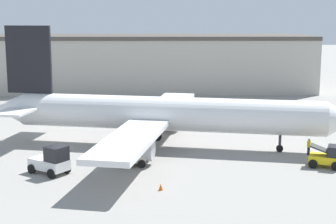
{
  "coord_description": "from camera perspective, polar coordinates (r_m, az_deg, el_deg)",
  "views": [
    {
      "loc": [
        -0.62,
        -52.84,
        13.52
      ],
      "look_at": [
        0.0,
        0.0,
        3.72
      ],
      "focal_mm": 55.0,
      "sensor_mm": 36.0,
      "label": 1
    }
  ],
  "objects": [
    {
      "name": "baggage_tug",
      "position": [
        47.6,
        -3.8,
        -4.64
      ],
      "size": [
        2.76,
        2.12,
        2.48
      ],
      "rotation": [
        0.0,
        0.0,
        0.07
      ],
      "color": "beige",
      "rests_on": "ground_plane"
    },
    {
      "name": "belt_loader_truck",
      "position": [
        49.26,
        17.31,
        -4.72
      ],
      "size": [
        3.39,
        3.01,
        2.03
      ],
      "rotation": [
        0.0,
        0.0,
        -0.38
      ],
      "color": "yellow",
      "rests_on": "ground_plane"
    },
    {
      "name": "safety_cone_near",
      "position": [
        41.1,
        -0.8,
        -8.3
      ],
      "size": [
        0.36,
        0.36,
        0.55
      ],
      "color": "#EF590F",
      "rests_on": "ground_plane"
    },
    {
      "name": "ground_crew_worker",
      "position": [
        52.96,
        15.33,
        -3.68
      ],
      "size": [
        0.37,
        0.37,
        1.67
      ],
      "rotation": [
        0.0,
        0.0,
        3.72
      ],
      "color": "#1E2338",
      "rests_on": "ground_plane"
    },
    {
      "name": "airplane",
      "position": [
        54.0,
        -1.14,
        -0.19
      ],
      "size": [
        38.77,
        34.53,
        12.61
      ],
      "rotation": [
        0.0,
        0.0,
        -0.2
      ],
      "color": "silver",
      "rests_on": "ground_plane"
    },
    {
      "name": "pushback_tug",
      "position": [
        46.06,
        -12.79,
        -5.3
      ],
      "size": [
        3.92,
        3.6,
        2.57
      ],
      "rotation": [
        0.0,
        0.0,
        -0.62
      ],
      "color": "silver",
      "rests_on": "ground_plane"
    },
    {
      "name": "terminal_building",
      "position": [
        97.2,
        -4.95,
        5.5
      ],
      "size": [
        69.42,
        16.56,
        10.19
      ],
      "color": "#ADA89E",
      "rests_on": "ground_plane"
    },
    {
      "name": "ground_plane",
      "position": [
        54.55,
        0.0,
        -3.85
      ],
      "size": [
        400.0,
        400.0,
        0.0
      ],
      "primitive_type": "plane",
      "color": "gray"
    }
  ]
}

